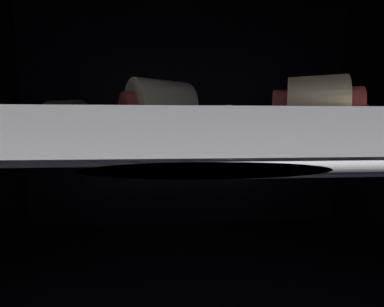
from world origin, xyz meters
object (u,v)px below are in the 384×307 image
at_px(pig_in_blanket_mid_6, 66,115).
at_px(pig_in_blanket_mid_9, 316,119).
at_px(pig_in_blanket_mid_1, 339,117).
at_px(pig_in_blanket_mid_3, 173,118).
at_px(oven_rack_mid, 196,141).
at_px(pig_in_blanket_mid_8, 160,107).
at_px(pig_in_blanket_mid_10, 136,117).
at_px(pig_in_blanket_mid_5, 56,118).
at_px(pig_in_blanket_mid_2, 139,117).
at_px(pig_in_blanket_mid_0, 222,117).
at_px(pig_in_blanket_mid_7, 315,105).
at_px(pig_in_blanket_mid_4, 288,120).
at_px(pig_in_blanket_mid_11, 86,118).
at_px(baking_tray_mid, 196,133).

distance_m(pig_in_blanket_mid_6, pig_in_blanket_mid_9, 0.35).
distance_m(pig_in_blanket_mid_1, pig_in_blanket_mid_3, 0.21).
bearing_deg(oven_rack_mid, pig_in_blanket_mid_8, -105.78).
bearing_deg(pig_in_blanket_mid_6, pig_in_blanket_mid_10, 26.49).
height_order(pig_in_blanket_mid_5, pig_in_blanket_mid_8, pig_in_blanket_mid_8).
distance_m(pig_in_blanket_mid_1, pig_in_blanket_mid_9, 0.18).
bearing_deg(pig_in_blanket_mid_9, pig_in_blanket_mid_2, -152.29).
xyz_separation_m(pig_in_blanket_mid_0, pig_in_blanket_mid_1, (0.08, -0.11, -0.00)).
bearing_deg(pig_in_blanket_mid_7, pig_in_blanket_mid_9, 59.91).
xyz_separation_m(pig_in_blanket_mid_4, pig_in_blanket_mid_6, (-0.29, -0.07, 0.00)).
height_order(pig_in_blanket_mid_10, pig_in_blanket_mid_11, pig_in_blanket_mid_11).
distance_m(pig_in_blanket_mid_6, pig_in_blanket_mid_10, 0.08).
height_order(pig_in_blanket_mid_6, pig_in_blanket_mid_11, pig_in_blanket_mid_6).
height_order(oven_rack_mid, pig_in_blanket_mid_7, pig_in_blanket_mid_7).
height_order(baking_tray_mid, pig_in_blanket_mid_9, pig_in_blanket_mid_9).
distance_m(pig_in_blanket_mid_6, pig_in_blanket_mid_8, 0.17).
bearing_deg(pig_in_blanket_mid_3, pig_in_blanket_mid_1, -47.53).
distance_m(pig_in_blanket_mid_1, pig_in_blanket_mid_8, 0.16).
bearing_deg(pig_in_blanket_mid_0, pig_in_blanket_mid_1, -52.33).
height_order(pig_in_blanket_mid_1, pig_in_blanket_mid_4, pig_in_blanket_mid_4).
relative_size(pig_in_blanket_mid_6, pig_in_blanket_mid_11, 1.03).
distance_m(pig_in_blanket_mid_2, pig_in_blanket_mid_5, 0.16).
relative_size(pig_in_blanket_mid_7, pig_in_blanket_mid_10, 0.92).
xyz_separation_m(pig_in_blanket_mid_10, pig_in_blanket_mid_11, (-0.08, 0.05, 0.00)).
distance_m(pig_in_blanket_mid_1, pig_in_blanket_mid_4, 0.16).
bearing_deg(pig_in_blanket_mid_11, pig_in_blanket_mid_10, -34.15).
bearing_deg(oven_rack_mid, pig_in_blanket_mid_9, 26.88).
bearing_deg(pig_in_blanket_mid_8, pig_in_blanket_mid_11, 118.84).
relative_size(pig_in_blanket_mid_1, pig_in_blanket_mid_10, 1.01).
bearing_deg(pig_in_blanket_mid_11, pig_in_blanket_mid_6, -84.11).
xyz_separation_m(pig_in_blanket_mid_7, pig_in_blanket_mid_10, (-0.13, 0.19, -0.00)).
xyz_separation_m(pig_in_blanket_mid_9, pig_in_blanket_mid_11, (-0.35, 0.00, 0.00)).
xyz_separation_m(oven_rack_mid, pig_in_blanket_mid_4, (0.14, 0.09, 0.03)).
bearing_deg(pig_in_blanket_mid_8, pig_in_blanket_mid_3, 88.18).
distance_m(pig_in_blanket_mid_9, pig_in_blanket_mid_11, 0.35).
relative_size(pig_in_blanket_mid_1, pig_in_blanket_mid_9, 0.95).
height_order(pig_in_blanket_mid_1, pig_in_blanket_mid_6, pig_in_blanket_mid_6).
bearing_deg(pig_in_blanket_mid_4, pig_in_blanket_mid_0, -156.98).
xyz_separation_m(baking_tray_mid, pig_in_blanket_mid_4, (0.14, 0.09, 0.02)).
relative_size(pig_in_blanket_mid_1, pig_in_blanket_mid_5, 0.89).
distance_m(baking_tray_mid, pig_in_blanket_mid_9, 0.22).
relative_size(pig_in_blanket_mid_7, pig_in_blanket_mid_8, 0.98).
height_order(pig_in_blanket_mid_6, pig_in_blanket_mid_9, pig_in_blanket_mid_6).
bearing_deg(pig_in_blanket_mid_3, oven_rack_mid, -74.28).
xyz_separation_m(pig_in_blanket_mid_3, pig_in_blanket_mid_4, (0.17, -0.00, -0.00)).
xyz_separation_m(oven_rack_mid, pig_in_blanket_mid_7, (0.06, -0.14, 0.03)).
relative_size(pig_in_blanket_mid_0, pig_in_blanket_mid_5, 0.93).
bearing_deg(pig_in_blanket_mid_9, baking_tray_mid, -153.12).
height_order(pig_in_blanket_mid_0, pig_in_blanket_mid_5, pig_in_blanket_mid_0).
relative_size(pig_in_blanket_mid_2, pig_in_blanket_mid_4, 1.10).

